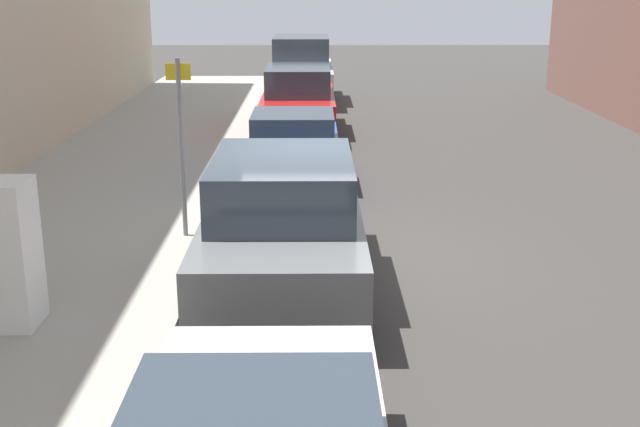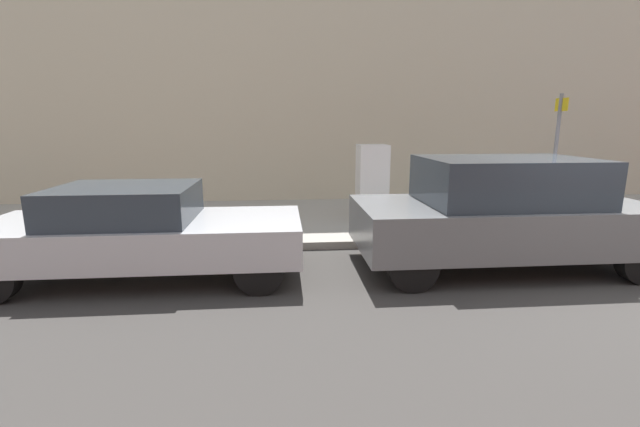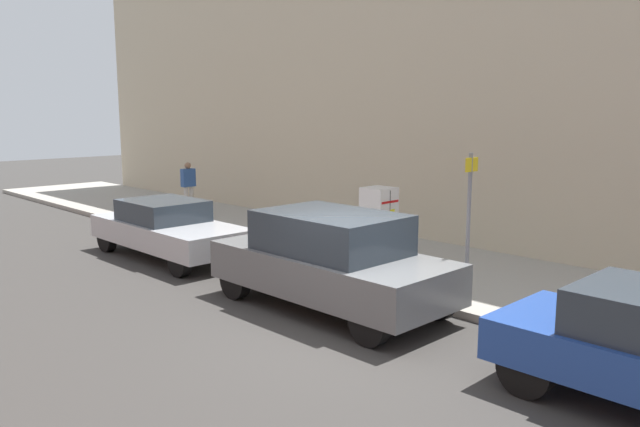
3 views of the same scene
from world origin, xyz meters
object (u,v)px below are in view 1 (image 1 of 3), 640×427
object	(u,v)px
parked_suv_gray	(283,222)
parked_van_white	(301,70)
discarded_refrigerator	(5,254)
parked_hatchback_blue	(293,148)
parked_suv_red	(298,99)
street_sign_post	(181,139)

from	to	relation	value
parked_suv_gray	parked_van_white	xyz separation A→B (m)	(0.00, 16.87, 0.14)
parked_suv_gray	discarded_refrigerator	bearing A→B (deg)	-154.33
parked_hatchback_blue	parked_van_white	size ratio (longest dim) A/B	0.77
parked_suv_gray	parked_suv_red	size ratio (longest dim) A/B	1.00
parked_hatchback_blue	street_sign_post	bearing A→B (deg)	-113.02
parked_van_white	discarded_refrigerator	bearing A→B (deg)	-99.35
street_sign_post	parked_van_white	xyz separation A→B (m)	(1.56, 15.06, -0.59)
parked_suv_gray	parked_suv_red	world-z (taller)	parked_suv_gray
discarded_refrigerator	street_sign_post	distance (m)	3.63
parked_hatchback_blue	parked_suv_red	distance (m)	5.62
discarded_refrigerator	parked_suv_red	bearing A→B (deg)	76.47
discarded_refrigerator	parked_suv_red	size ratio (longest dim) A/B	0.36
discarded_refrigerator	parked_hatchback_blue	xyz separation A→B (m)	(3.02, 6.92, -0.23)
street_sign_post	parked_van_white	distance (m)	15.15
parked_van_white	parked_hatchback_blue	bearing A→B (deg)	-90.00
street_sign_post	parked_hatchback_blue	size ratio (longest dim) A/B	0.67
parked_suv_gray	parked_van_white	bearing A→B (deg)	90.00
street_sign_post	parked_suv_red	size ratio (longest dim) A/B	0.58
parked_suv_red	street_sign_post	bearing A→B (deg)	-99.52
parked_suv_gray	parked_hatchback_blue	size ratio (longest dim) A/B	1.15
discarded_refrigerator	parked_hatchback_blue	size ratio (longest dim) A/B	0.42
parked_suv_red	parked_van_white	world-z (taller)	parked_van_white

